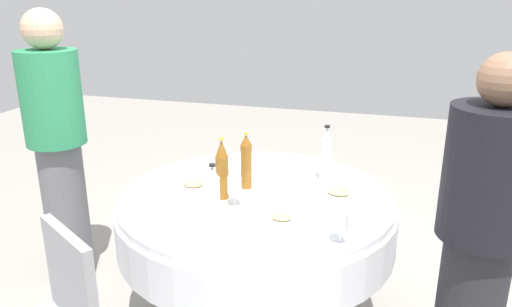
# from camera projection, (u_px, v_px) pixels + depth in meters

# --- Properties ---
(dining_table) EXTENTS (1.43, 1.43, 0.74)m
(dining_table) POSITION_uv_depth(u_px,v_px,m) (256.00, 220.00, 2.57)
(dining_table) COLOR white
(dining_table) RESTS_ON ground_plane
(bottle_amber_far) EXTENTS (0.06, 0.06, 0.30)m
(bottle_amber_far) POSITION_uv_depth(u_px,v_px,m) (246.00, 162.00, 2.56)
(bottle_amber_far) COLOR #8C5619
(bottle_amber_far) RESTS_ON dining_table
(bottle_clear_south) EXTENTS (0.06, 0.06, 0.31)m
(bottle_clear_south) POSITION_uv_depth(u_px,v_px,m) (326.00, 155.00, 2.66)
(bottle_clear_south) COLOR silver
(bottle_clear_south) RESTS_ON dining_table
(bottle_clear_east) EXTENTS (0.06, 0.06, 0.26)m
(bottle_clear_east) POSITION_uv_depth(u_px,v_px,m) (213.00, 193.00, 2.23)
(bottle_clear_east) COLOR silver
(bottle_clear_east) RESTS_ON dining_table
(bottle_amber_left) EXTENTS (0.07, 0.07, 0.32)m
(bottle_amber_left) POSITION_uv_depth(u_px,v_px,m) (222.00, 170.00, 2.43)
(bottle_amber_left) COLOR #8C5619
(bottle_amber_left) RESTS_ON dining_table
(wine_glass_left) EXTENTS (0.06, 0.06, 0.14)m
(wine_glass_left) POSITION_uv_depth(u_px,v_px,m) (341.00, 222.00, 2.00)
(wine_glass_left) COLOR white
(wine_glass_left) RESTS_ON dining_table
(wine_glass_west) EXTENTS (0.07, 0.07, 0.15)m
(wine_glass_west) POSITION_uv_depth(u_px,v_px,m) (234.00, 187.00, 2.35)
(wine_glass_west) COLOR white
(wine_glass_west) RESTS_ON dining_table
(plate_front) EXTENTS (0.26, 0.26, 0.04)m
(plate_front) POSITION_uv_depth(u_px,v_px,m) (339.00, 194.00, 2.49)
(plate_front) COLOR white
(plate_front) RESTS_ON dining_table
(plate_outer) EXTENTS (0.24, 0.24, 0.04)m
(plate_outer) POSITION_uv_depth(u_px,v_px,m) (194.00, 186.00, 2.60)
(plate_outer) COLOR white
(plate_outer) RESTS_ON dining_table
(plate_inner) EXTENTS (0.20, 0.20, 0.04)m
(plate_inner) POSITION_uv_depth(u_px,v_px,m) (281.00, 220.00, 2.22)
(plate_inner) COLOR white
(plate_inner) RESTS_ON dining_table
(plate_right) EXTENTS (0.21, 0.21, 0.02)m
(plate_right) POSITION_uv_depth(u_px,v_px,m) (243.00, 169.00, 2.86)
(plate_right) COLOR white
(plate_right) RESTS_ON dining_table
(fork_south) EXTENTS (0.13, 0.14, 0.00)m
(fork_south) POSITION_uv_depth(u_px,v_px,m) (282.00, 190.00, 2.57)
(fork_south) COLOR silver
(fork_south) RESTS_ON dining_table
(spoon_east) EXTENTS (0.09, 0.17, 0.00)m
(spoon_east) POSITION_uv_depth(u_px,v_px,m) (164.00, 207.00, 2.37)
(spoon_east) COLOR silver
(spoon_east) RESTS_ON dining_table
(folded_napkin) EXTENTS (0.17, 0.17, 0.02)m
(folded_napkin) POSITION_uv_depth(u_px,v_px,m) (198.00, 233.00, 2.09)
(folded_napkin) COLOR white
(folded_napkin) RESTS_ON dining_table
(person_far) EXTENTS (0.34, 0.34, 1.54)m
(person_far) POSITION_uv_depth(u_px,v_px,m) (479.00, 244.00, 1.90)
(person_far) COLOR #26262B
(person_far) RESTS_ON ground_plane
(person_south) EXTENTS (0.34, 0.34, 1.65)m
(person_south) POSITION_uv_depth(u_px,v_px,m) (58.00, 145.00, 2.90)
(person_south) COLOR slate
(person_south) RESTS_ON ground_plane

